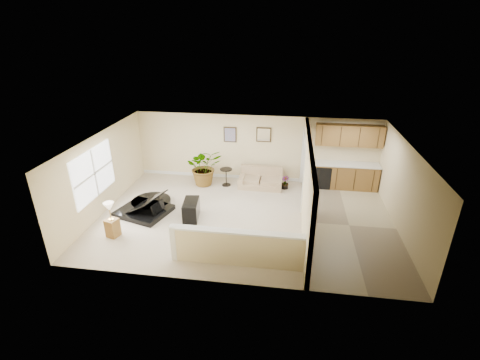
# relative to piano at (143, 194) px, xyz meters

# --- Properties ---
(floor) EXTENTS (9.00, 9.00, 0.00)m
(floor) POSITION_rel_piano_xyz_m (3.25, 0.02, -0.60)
(floor) COLOR #B6A48D
(floor) RESTS_ON ground
(back_wall) EXTENTS (9.00, 0.04, 2.50)m
(back_wall) POSITION_rel_piano_xyz_m (3.25, 3.02, 0.65)
(back_wall) COLOR beige
(back_wall) RESTS_ON floor
(front_wall) EXTENTS (9.00, 0.04, 2.50)m
(front_wall) POSITION_rel_piano_xyz_m (3.25, -2.98, 0.65)
(front_wall) COLOR beige
(front_wall) RESTS_ON floor
(left_wall) EXTENTS (0.04, 6.00, 2.50)m
(left_wall) POSITION_rel_piano_xyz_m (-1.25, 0.02, 0.65)
(left_wall) COLOR beige
(left_wall) RESTS_ON floor
(right_wall) EXTENTS (0.04, 6.00, 2.50)m
(right_wall) POSITION_rel_piano_xyz_m (7.75, 0.02, 0.65)
(right_wall) COLOR beige
(right_wall) RESTS_ON floor
(ceiling) EXTENTS (9.00, 6.00, 0.04)m
(ceiling) POSITION_rel_piano_xyz_m (3.25, 0.02, 1.90)
(ceiling) COLOR silver
(ceiling) RESTS_ON back_wall
(kitchen_vinyl) EXTENTS (2.70, 6.00, 0.01)m
(kitchen_vinyl) POSITION_rel_piano_xyz_m (6.40, 0.02, -0.59)
(kitchen_vinyl) COLOR tan
(kitchen_vinyl) RESTS_ON floor
(interior_partition) EXTENTS (0.18, 5.99, 2.50)m
(interior_partition) POSITION_rel_piano_xyz_m (5.05, 0.27, 0.62)
(interior_partition) COLOR beige
(interior_partition) RESTS_ON floor
(pony_half_wall) EXTENTS (3.42, 0.22, 1.00)m
(pony_half_wall) POSITION_rel_piano_xyz_m (3.33, -2.28, -0.08)
(pony_half_wall) COLOR beige
(pony_half_wall) RESTS_ON floor
(left_window) EXTENTS (0.05, 2.15, 1.45)m
(left_window) POSITION_rel_piano_xyz_m (-1.23, -0.48, 0.85)
(left_window) COLOR white
(left_window) RESTS_ON left_wall
(wall_art_left) EXTENTS (0.48, 0.04, 0.58)m
(wall_art_left) POSITION_rel_piano_xyz_m (2.30, 2.99, 1.15)
(wall_art_left) COLOR #342712
(wall_art_left) RESTS_ON back_wall
(wall_mirror) EXTENTS (0.55, 0.04, 0.55)m
(wall_mirror) POSITION_rel_piano_xyz_m (3.55, 2.99, 1.20)
(wall_mirror) COLOR #342712
(wall_mirror) RESTS_ON back_wall
(kitchen_cabinets) EXTENTS (2.36, 0.65, 2.33)m
(kitchen_cabinets) POSITION_rel_piano_xyz_m (6.44, 2.75, 0.27)
(kitchen_cabinets) COLOR brown
(kitchen_cabinets) RESTS_ON floor
(piano) EXTENTS (2.05, 2.05, 1.43)m
(piano) POSITION_rel_piano_xyz_m (0.00, 0.00, 0.00)
(piano) COLOR black
(piano) RESTS_ON floor
(piano_bench) EXTENTS (0.55, 0.91, 0.57)m
(piano_bench) POSITION_rel_piano_xyz_m (1.62, -0.22, -0.31)
(piano_bench) COLOR black
(piano_bench) RESTS_ON floor
(loveseat) EXTENTS (1.60, 0.93, 0.90)m
(loveseat) POSITION_rel_piano_xyz_m (3.53, 2.42, -0.25)
(loveseat) COLOR tan
(loveseat) RESTS_ON floor
(accent_table) EXTENTS (0.45, 0.45, 0.66)m
(accent_table) POSITION_rel_piano_xyz_m (2.26, 2.29, -0.18)
(accent_table) COLOR black
(accent_table) RESTS_ON floor
(palm_plant) EXTENTS (1.60, 1.52, 1.41)m
(palm_plant) POSITION_rel_piano_xyz_m (1.45, 2.28, 0.10)
(palm_plant) COLOR black
(palm_plant) RESTS_ON floor
(small_plant) EXTENTS (0.32, 0.32, 0.47)m
(small_plant) POSITION_rel_piano_xyz_m (4.42, 2.32, -0.40)
(small_plant) COLOR black
(small_plant) RESTS_ON floor
(lamp_stand) EXTENTS (0.39, 0.39, 1.06)m
(lamp_stand) POSITION_rel_piano_xyz_m (-0.31, -1.50, -0.15)
(lamp_stand) COLOR brown
(lamp_stand) RESTS_ON floor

